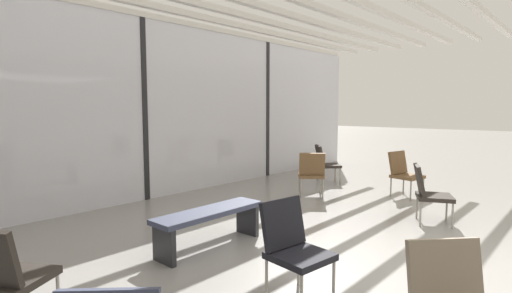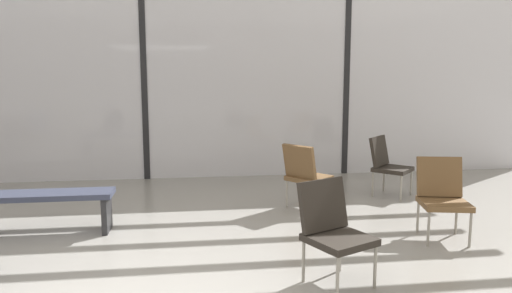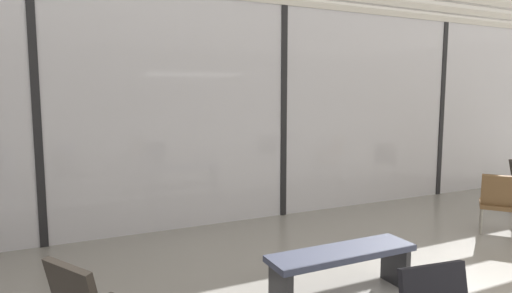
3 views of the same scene
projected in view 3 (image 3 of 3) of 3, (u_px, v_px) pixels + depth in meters
The scene contains 7 objects.
glass_curtain_wall at pixel (282, 113), 6.79m from camera, with size 14.00×0.08×3.33m, color silver.
window_mullion_0 at pixel (37, 117), 5.31m from camera, with size 0.10×0.12×3.33m, color black.
window_mullion_1 at pixel (282, 113), 6.79m from camera, with size 0.10×0.12×3.33m, color black.
window_mullion_2 at pixel (440, 110), 8.28m from camera, with size 0.10×0.12×3.33m, color black.
parked_airplane at pixel (118, 93), 11.71m from camera, with size 11.55×4.06×4.06m.
lounge_chair_2 at pixel (500, 200), 5.91m from camera, with size 0.71×0.70×0.87m.
waiting_bench at pixel (342, 261), 4.06m from camera, with size 1.50×0.40×0.47m.
Camera 3 is at (-3.28, -0.78, 1.92)m, focal length 29.82 mm.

